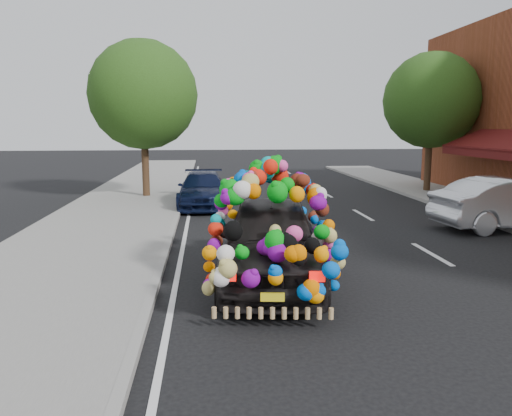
% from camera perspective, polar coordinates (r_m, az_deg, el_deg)
% --- Properties ---
extents(ground, '(100.00, 100.00, 0.00)m').
position_cam_1_polar(ground, '(10.92, 1.94, -5.77)').
color(ground, black).
rests_on(ground, ground).
extents(sidewalk, '(4.00, 60.00, 0.12)m').
position_cam_1_polar(sidewalk, '(11.19, -20.56, -5.68)').
color(sidewalk, gray).
rests_on(sidewalk, ground).
extents(kerb, '(0.15, 60.00, 0.13)m').
position_cam_1_polar(kerb, '(10.85, -10.52, -5.67)').
color(kerb, gray).
rests_on(kerb, ground).
extents(lane_markings, '(6.00, 50.00, 0.01)m').
position_cam_1_polar(lane_markings, '(11.93, 19.42, -4.97)').
color(lane_markings, silver).
rests_on(lane_markings, ground).
extents(tree_near_sidewalk, '(4.20, 4.20, 6.13)m').
position_cam_1_polar(tree_near_sidewalk, '(20.12, -12.80, 12.49)').
color(tree_near_sidewalk, '#332114').
rests_on(tree_near_sidewalk, ground).
extents(tree_far_b, '(4.00, 4.00, 5.90)m').
position_cam_1_polar(tree_far_b, '(22.53, 19.43, 11.51)').
color(tree_far_b, '#332114').
rests_on(tree_far_b, ground).
extents(plush_art_car, '(2.73, 4.96, 2.19)m').
position_cam_1_polar(plush_art_car, '(9.15, 1.75, -1.50)').
color(plush_art_car, black).
rests_on(plush_art_car, ground).
extents(navy_sedan, '(1.75, 4.20, 1.21)m').
position_cam_1_polar(navy_sedan, '(17.87, -6.10, 2.11)').
color(navy_sedan, black).
rests_on(navy_sedan, ground).
extents(silver_hatchback, '(4.50, 2.03, 1.43)m').
position_cam_1_polar(silver_hatchback, '(15.54, 27.14, 0.45)').
color(silver_hatchback, silver).
rests_on(silver_hatchback, ground).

